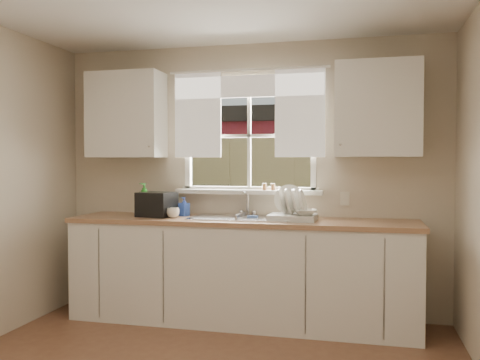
% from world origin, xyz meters
% --- Properties ---
extents(room_walls, '(3.62, 4.02, 2.50)m').
position_xyz_m(room_walls, '(0.00, -0.07, 1.24)').
color(room_walls, beige).
rests_on(room_walls, ground).
extents(window, '(1.38, 0.16, 1.06)m').
position_xyz_m(window, '(0.00, 2.00, 1.49)').
color(window, white).
rests_on(window, room_walls).
extents(curtains, '(1.50, 0.03, 0.81)m').
position_xyz_m(curtains, '(0.00, 1.95, 1.93)').
color(curtains, white).
rests_on(curtains, room_walls).
extents(base_cabinets, '(3.00, 0.62, 0.87)m').
position_xyz_m(base_cabinets, '(0.00, 1.68, 0.43)').
color(base_cabinets, white).
rests_on(base_cabinets, ground).
extents(countertop, '(3.04, 0.65, 0.04)m').
position_xyz_m(countertop, '(0.00, 1.68, 0.89)').
color(countertop, '#9E724F').
rests_on(countertop, base_cabinets).
extents(upper_cabinet_left, '(0.70, 0.33, 0.80)m').
position_xyz_m(upper_cabinet_left, '(-1.15, 1.82, 1.85)').
color(upper_cabinet_left, white).
rests_on(upper_cabinet_left, room_walls).
extents(upper_cabinet_right, '(0.70, 0.33, 0.80)m').
position_xyz_m(upper_cabinet_right, '(1.15, 1.82, 1.85)').
color(upper_cabinet_right, white).
rests_on(upper_cabinet_right, room_walls).
extents(wall_outlet, '(0.08, 0.01, 0.12)m').
position_xyz_m(wall_outlet, '(0.88, 1.99, 1.08)').
color(wall_outlet, beige).
rests_on(wall_outlet, room_walls).
extents(sill_jars, '(0.12, 0.04, 0.06)m').
position_xyz_m(sill_jars, '(0.20, 1.94, 1.18)').
color(sill_jars, brown).
rests_on(sill_jars, window).
extents(backyard, '(20.00, 10.00, 6.13)m').
position_xyz_m(backyard, '(0.58, 8.42, 3.46)').
color(backyard, '#335421').
rests_on(backyard, ground).
extents(sink, '(0.88, 0.52, 0.40)m').
position_xyz_m(sink, '(0.00, 1.71, 0.84)').
color(sink, '#B7B7BC').
rests_on(sink, countertop).
extents(dish_rack, '(0.40, 0.32, 0.30)m').
position_xyz_m(dish_rack, '(0.46, 1.66, 0.99)').
color(dish_rack, silver).
rests_on(dish_rack, countertop).
extents(bowl, '(0.24, 0.24, 0.05)m').
position_xyz_m(bowl, '(0.57, 1.61, 0.99)').
color(bowl, silver).
rests_on(bowl, dish_rack).
extents(soap_bottle_a, '(0.15, 0.15, 0.30)m').
position_xyz_m(soap_bottle_a, '(-0.97, 1.81, 1.06)').
color(soap_bottle_a, green).
rests_on(soap_bottle_a, countertop).
extents(soap_bottle_b, '(0.10, 0.10, 0.17)m').
position_xyz_m(soap_bottle_b, '(-0.56, 1.79, 1.00)').
color(soap_bottle_b, '#2F4EB0').
rests_on(soap_bottle_b, countertop).
extents(soap_bottle_c, '(0.18, 0.18, 0.18)m').
position_xyz_m(soap_bottle_c, '(-0.95, 1.83, 1.00)').
color(soap_bottle_c, '#F2E8C7').
rests_on(soap_bottle_c, countertop).
extents(saucer, '(0.17, 0.17, 0.01)m').
position_xyz_m(saucer, '(-0.78, 1.68, 0.92)').
color(saucer, silver).
rests_on(saucer, countertop).
extents(cup, '(0.13, 0.13, 0.09)m').
position_xyz_m(cup, '(-0.60, 1.61, 0.95)').
color(cup, silver).
rests_on(cup, countertop).
extents(black_appliance, '(0.34, 0.31, 0.22)m').
position_xyz_m(black_appliance, '(-0.79, 1.68, 1.02)').
color(black_appliance, black).
rests_on(black_appliance, countertop).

